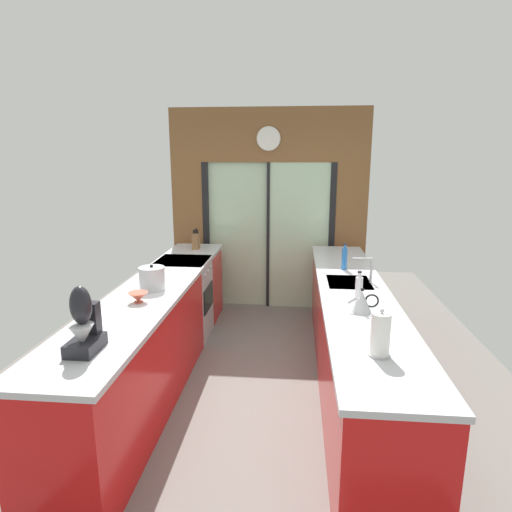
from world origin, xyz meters
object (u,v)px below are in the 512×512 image
soap_bottle_near (359,290)px  stock_pot (152,278)px  mixing_bowl (138,297)px  paper_towel_roll (380,335)px  oven_range (184,299)px  knife_block (196,241)px  stand_mixer (84,326)px  kettle (362,301)px  soap_bottle_far (344,258)px

soap_bottle_near → stock_pot: bearing=172.5°
mixing_bowl → paper_towel_roll: size_ratio=0.54×
oven_range → stock_pot: (0.02, -1.10, 0.57)m
mixing_bowl → stock_pot: 0.36m
knife_block → paper_towel_roll: paper_towel_roll is taller
mixing_bowl → stand_mixer: bearing=-90.0°
kettle → soap_bottle_far: bearing=90.1°
stand_mixer → kettle: stand_mixer is taller
mixing_bowl → soap_bottle_near: 1.79m
oven_range → mixing_bowl: (0.02, -1.45, 0.51)m
oven_range → soap_bottle_near: bearing=-36.5°
mixing_bowl → kettle: (1.78, -0.06, 0.04)m
soap_bottle_far → oven_range: bearing=172.5°
stand_mixer → stock_pot: size_ratio=1.82×
stock_pot → paper_towel_roll: size_ratio=0.78×
stand_mixer → paper_towel_roll: 1.78m
stock_pot → paper_towel_roll: 2.12m
oven_range → stock_pot: size_ratio=3.98×
soap_bottle_near → oven_range: bearing=143.5°
kettle → soap_bottle_near: (-0.00, 0.18, 0.03)m
knife_block → kettle: size_ratio=1.11×
oven_range → stand_mixer: bearing=-89.6°
soap_bottle_near → stand_mixer: bearing=-150.1°
stand_mixer → paper_towel_roll: bearing=3.4°
stock_pot → soap_bottle_far: size_ratio=0.83×
knife_block → soap_bottle_far: (1.78, -0.86, 0.02)m
stock_pot → soap_bottle_near: size_ratio=0.84×
stand_mixer → paper_towel_roll: size_ratio=1.41×
kettle → stand_mixer: bearing=-154.7°
kettle → soap_bottle_near: 0.18m
knife_block → mixing_bowl: bearing=-90.0°
mixing_bowl → soap_bottle_near: size_ratio=0.59×
soap_bottle_near → soap_bottle_far: bearing=90.0°
stock_pot → kettle: stock_pot is taller
oven_range → kettle: bearing=-40.0°
paper_towel_roll → stock_pot: bearing=147.1°
oven_range → soap_bottle_far: size_ratio=3.30×
stock_pot → stand_mixer: bearing=-90.0°
stock_pot → paper_towel_roll: paper_towel_roll is taller
stand_mixer → soap_bottle_near: stand_mixer is taller
soap_bottle_far → paper_towel_roll: size_ratio=0.94×
knife_block → soap_bottle_far: soap_bottle_far is taller
stock_pot → soap_bottle_near: bearing=-7.5°
stock_pot → knife_block: bearing=90.0°
kettle → paper_towel_roll: paper_towel_roll is taller
mixing_bowl → stand_mixer: size_ratio=0.38×
stand_mixer → stock_pot: (0.00, 1.26, -0.06)m
soap_bottle_far → stock_pot: bearing=-154.2°
mixing_bowl → soap_bottle_far: size_ratio=0.58×
knife_block → stand_mixer: (-0.00, -2.98, 0.06)m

